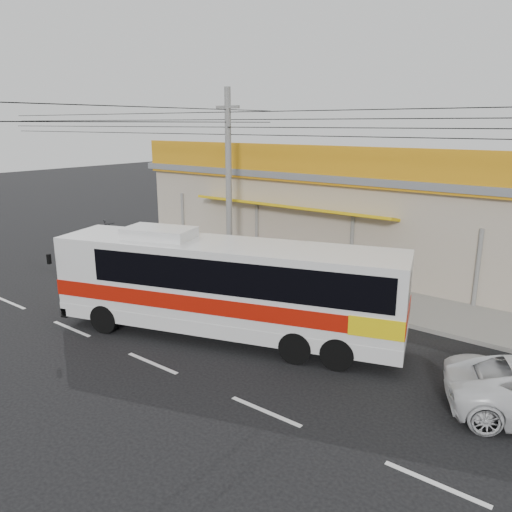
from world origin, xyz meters
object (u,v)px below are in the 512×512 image
at_px(coach_bus, 231,283).
at_px(utility_pole, 228,122).
at_px(motorbike_red, 254,255).
at_px(motorbike_dark, 107,231).

xyz_separation_m(coach_bus, utility_pole, (-4.47, 5.15, 4.82)).
xyz_separation_m(motorbike_red, utility_pole, (-0.39, -1.24, 5.94)).
distance_m(motorbike_dark, utility_pole, 10.86).
height_order(motorbike_red, utility_pole, utility_pole).
bearing_deg(motorbike_dark, motorbike_red, -67.19).
distance_m(motorbike_red, utility_pole, 6.08).
bearing_deg(coach_bus, motorbike_red, 104.64).
xyz_separation_m(coach_bus, motorbike_dark, (-13.61, 5.32, -1.06)).
bearing_deg(coach_bus, utility_pole, 113.00).
distance_m(coach_bus, motorbike_red, 7.66).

